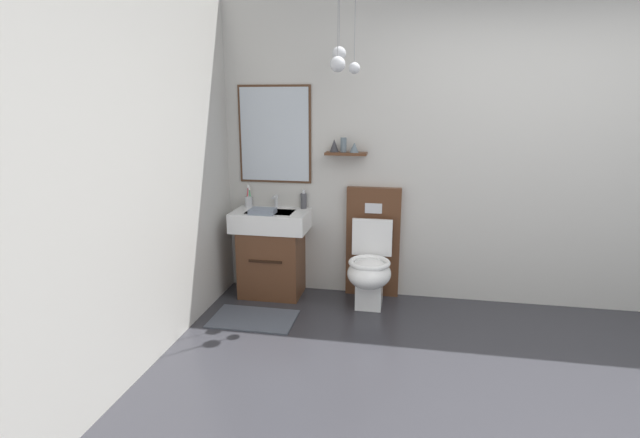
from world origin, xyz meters
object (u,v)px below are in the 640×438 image
Objects in this scene: folded_hand_towel at (263,211)px; toilet at (371,261)px; soap_dispenser at (304,201)px; toothbrush_cup at (249,201)px; vanity_sink_left at (272,250)px.

toilet is at bearing 6.14° from folded_hand_towel.
folded_hand_towel is (-0.31, -0.27, -0.05)m from soap_dispenser.
folded_hand_towel is at bearing -50.65° from toothbrush_cup.
soap_dispenser is at bearing 29.75° from vanity_sink_left.
folded_hand_towel is at bearing -138.28° from soap_dispenser.
soap_dispenser is at bearing 1.08° from toothbrush_cup.
toilet is 0.82m from soap_dispenser.
toothbrush_cup reaches higher than soap_dispenser.
vanity_sink_left is at bearing 71.66° from folded_hand_towel.
vanity_sink_left is at bearing -29.07° from toothbrush_cup.
vanity_sink_left is 0.41m from folded_hand_towel.
toilet is at bearing -15.00° from soap_dispenser.
vanity_sink_left is at bearing -150.25° from soap_dispenser.
toilet is 1.26m from toothbrush_cup.
vanity_sink_left is 0.78× the size of toilet.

